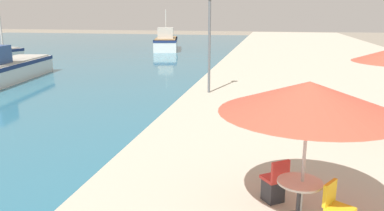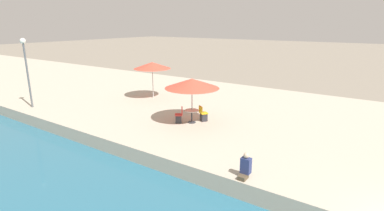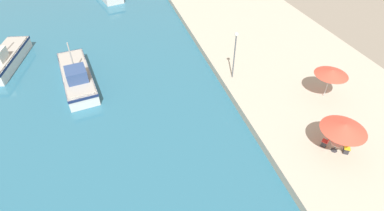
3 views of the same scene
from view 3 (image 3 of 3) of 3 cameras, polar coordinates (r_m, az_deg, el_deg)
quay_promenade at (r=43.90m, az=8.55°, el=17.18°), size 16.00×90.00×0.75m
fishing_boat_mid at (r=30.49m, az=-21.10°, el=5.27°), size 3.85×9.13×4.24m
fishing_boat_far at (r=36.68m, az=-32.05°, el=7.65°), size 3.96×8.40×4.39m
cafe_umbrella_pink at (r=22.30m, az=27.05°, el=-3.69°), size 3.04×3.04×2.54m
cafe_umbrella_white at (r=27.26m, az=25.10°, el=5.75°), size 2.73×2.73×2.71m
cafe_table at (r=23.37m, az=25.75°, el=-6.85°), size 0.80×0.80×0.74m
cafe_chair_left at (r=23.54m, az=23.98°, el=-6.51°), size 0.58×0.58×0.91m
cafe_chair_right at (r=23.69m, az=27.30°, el=-7.46°), size 0.58×0.57×0.91m
lamppost at (r=27.23m, az=8.22°, el=10.82°), size 0.36×0.36×4.56m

